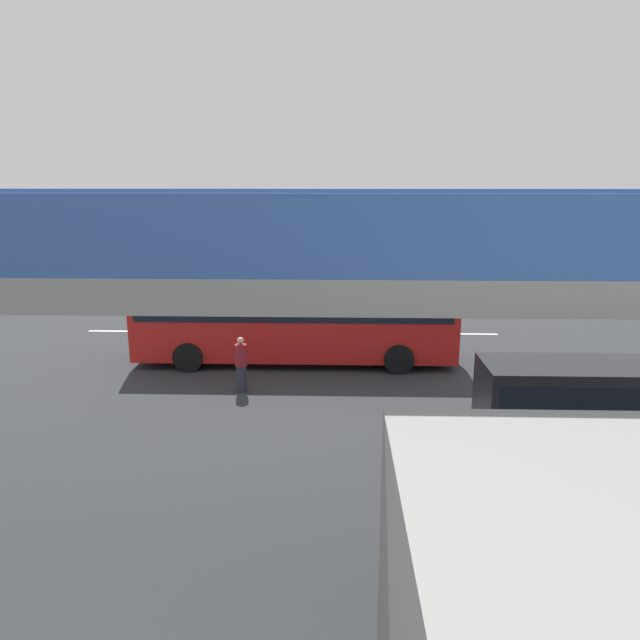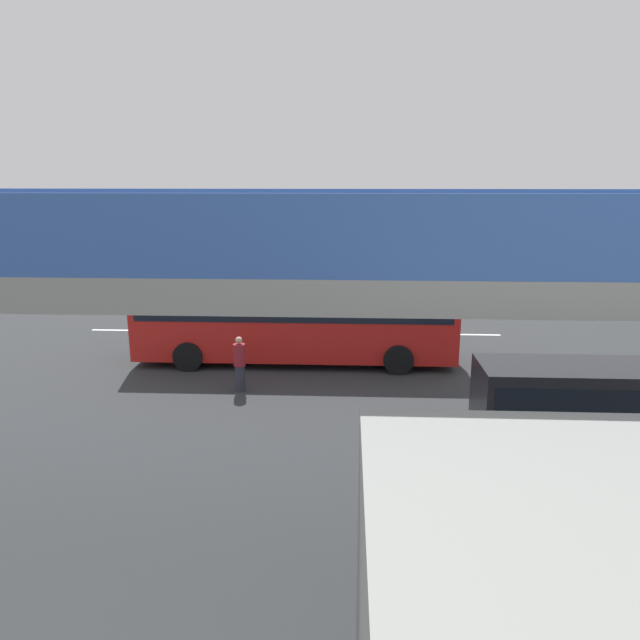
% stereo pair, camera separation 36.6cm
% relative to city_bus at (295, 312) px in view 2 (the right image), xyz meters
% --- Properties ---
extents(ground, '(80.00, 80.00, 0.00)m').
position_rel_city_bus_xyz_m(ground, '(0.48, -0.62, -1.88)').
color(ground, '#2D3033').
extents(city_bus, '(11.54, 2.85, 3.15)m').
position_rel_city_bus_xyz_m(city_bus, '(0.00, 0.00, 0.00)').
color(city_bus, red).
rests_on(city_bus, ground).
extents(parked_van, '(4.80, 2.17, 2.05)m').
position_rel_city_bus_xyz_m(parked_van, '(-7.69, 6.35, -0.70)').
color(parked_van, black).
rests_on(parked_van, ground).
extents(pedestrian, '(0.38, 0.38, 1.79)m').
position_rel_city_bus_xyz_m(pedestrian, '(1.49, 3.15, -1.00)').
color(pedestrian, '#2D2D38').
rests_on(pedestrian, ground).
extents(lane_dash_leftmost, '(2.00, 0.20, 0.01)m').
position_rel_city_bus_xyz_m(lane_dash_leftmost, '(-7.52, -4.08, -1.88)').
color(lane_dash_leftmost, silver).
rests_on(lane_dash_leftmost, ground).
extents(lane_dash_left, '(2.00, 0.20, 0.01)m').
position_rel_city_bus_xyz_m(lane_dash_left, '(-3.52, -4.08, -1.88)').
color(lane_dash_left, silver).
rests_on(lane_dash_left, ground).
extents(lane_dash_centre, '(2.00, 0.20, 0.01)m').
position_rel_city_bus_xyz_m(lane_dash_centre, '(0.48, -4.08, -1.88)').
color(lane_dash_centre, silver).
rests_on(lane_dash_centre, ground).
extents(lane_dash_right, '(2.00, 0.20, 0.01)m').
position_rel_city_bus_xyz_m(lane_dash_right, '(4.48, -4.08, -1.88)').
color(lane_dash_right, silver).
rests_on(lane_dash_right, ground).
extents(lane_dash_rightmost, '(2.00, 0.20, 0.01)m').
position_rel_city_bus_xyz_m(lane_dash_rightmost, '(8.48, -4.08, -1.88)').
color(lane_dash_rightmost, silver).
rests_on(lane_dash_rightmost, ground).
extents(pedestrian_overpass, '(29.93, 2.60, 6.49)m').
position_rel_city_bus_xyz_m(pedestrian_overpass, '(0.48, 11.94, 2.93)').
color(pedestrian_overpass, gray).
rests_on(pedestrian_overpass, ground).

